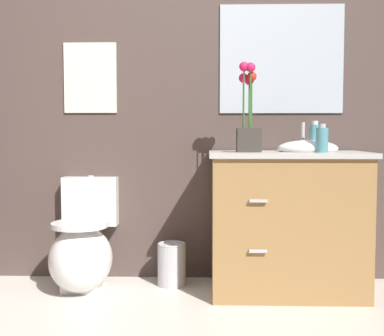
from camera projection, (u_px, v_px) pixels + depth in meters
The scene contains 9 objects.
wall_back at pixel (221, 91), 3.35m from camera, with size 4.18×0.05×2.50m, color #4C3D38.
toilet at pixel (83, 250), 3.14m from camera, with size 0.38×0.59×0.69m.
vanity_cabinet at pixel (287, 220), 3.07m from camera, with size 0.94×0.56×1.04m.
flower_vase at pixel (248, 124), 2.98m from camera, with size 0.14×0.14×0.52m.
soap_bottle at pixel (315, 138), 3.08m from camera, with size 0.07×0.07×0.19m.
lotion_bottle at pixel (322, 140), 2.90m from camera, with size 0.07×0.07×0.16m.
trash_bin at pixel (172, 264), 3.23m from camera, with size 0.18×0.18×0.27m.
wall_poster at pixel (90, 78), 3.34m from camera, with size 0.35×0.01×0.46m, color silver.
wall_mirror at pixel (281, 59), 3.30m from camera, with size 0.80×0.01×0.70m, color #B2BCC6.
Camera 1 is at (0.11, -1.90, 0.96)m, focal length 47.48 mm.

